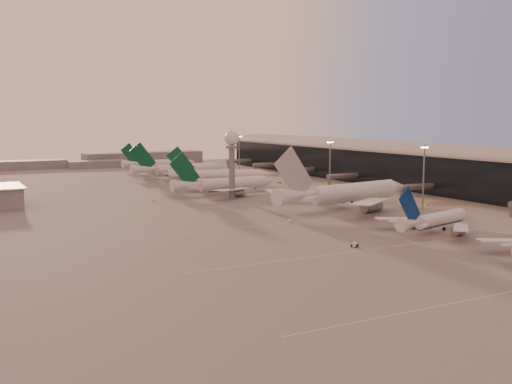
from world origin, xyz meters
name	(u,v)px	position (x,y,z in m)	size (l,w,h in m)	color
ground	(413,254)	(0.00, 0.00, 0.00)	(700.00, 700.00, 0.00)	#5E5B5B
taxiway_markings	(369,215)	(30.00, 56.00, 0.01)	(180.00, 185.25, 0.02)	#D7C64C
terminal	(425,167)	(107.88, 110.09, 10.52)	(57.00, 362.00, 23.04)	black
radar_tower	(232,151)	(5.00, 120.00, 20.95)	(6.40, 6.40, 31.10)	slate
mast_b	(424,175)	(55.00, 55.00, 13.74)	(3.60, 0.56, 25.00)	slate
mast_c	(330,165)	(50.00, 110.00, 13.74)	(3.60, 0.56, 25.00)	slate
mast_d	(239,154)	(48.00, 200.00, 13.74)	(3.60, 0.56, 25.00)	slate
distant_horizon	(109,160)	(2.62, 325.14, 3.89)	(165.00, 37.50, 9.00)	slate
narrowbody_mid	(436,222)	(27.69, 20.24, 3.18)	(39.33, 30.98, 15.68)	silver
widebody_white	(346,197)	(33.04, 74.31, 4.36)	(71.01, 56.45, 25.14)	silver
greentail_a	(226,187)	(8.69, 134.33, 3.56)	(55.47, 44.63, 20.15)	silver
greentail_b	(221,177)	(24.13, 173.80, 3.60)	(53.64, 42.56, 20.35)	silver
greentail_c	(180,171)	(16.66, 215.95, 3.81)	(59.44, 47.96, 21.58)	silver
greentail_d	(160,165)	(22.22, 268.01, 3.39)	(52.86, 42.58, 19.19)	silver
gsv_tug_mid	(355,245)	(-8.12, 14.21, 0.58)	(4.36, 4.56, 1.13)	silver
gsv_truck_b	(437,216)	(44.94, 37.01, 1.22)	(6.31, 3.89, 2.40)	silver
gsv_truck_c	(291,219)	(-3.09, 56.39, 1.03)	(5.31, 3.62, 2.02)	silver
gsv_catering_b	(427,200)	(65.33, 63.59, 2.09)	(5.40, 3.08, 4.18)	gold
gsv_tug_far	(277,198)	(21.38, 108.41, 0.57)	(3.62, 4.46, 1.11)	silver
gsv_truck_d	(153,199)	(-28.45, 128.29, 1.02)	(2.01, 4.99, 1.99)	silver
gsv_tug_hangar	(280,182)	(54.25, 163.25, 0.45)	(3.57, 3.11, 0.87)	gold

